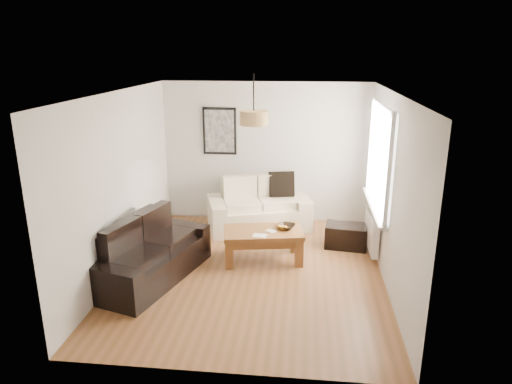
# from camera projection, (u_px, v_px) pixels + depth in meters

# --- Properties ---
(floor) EXTENTS (4.50, 4.50, 0.00)m
(floor) POSITION_uv_depth(u_px,v_px,m) (252.00, 272.00, 6.83)
(floor) COLOR brown
(floor) RESTS_ON ground
(ceiling) EXTENTS (3.80, 4.50, 0.00)m
(ceiling) POSITION_uv_depth(u_px,v_px,m) (251.00, 93.00, 6.06)
(ceiling) COLOR white
(ceiling) RESTS_ON floor
(wall_back) EXTENTS (3.80, 0.04, 2.60)m
(wall_back) POSITION_uv_depth(u_px,v_px,m) (265.00, 153.00, 8.58)
(wall_back) COLOR silver
(wall_back) RESTS_ON floor
(wall_front) EXTENTS (3.80, 0.04, 2.60)m
(wall_front) POSITION_uv_depth(u_px,v_px,m) (223.00, 256.00, 4.31)
(wall_front) COLOR silver
(wall_front) RESTS_ON floor
(wall_left) EXTENTS (0.04, 4.50, 2.60)m
(wall_left) POSITION_uv_depth(u_px,v_px,m) (120.00, 184.00, 6.64)
(wall_left) COLOR silver
(wall_left) RESTS_ON floor
(wall_right) EXTENTS (0.04, 4.50, 2.60)m
(wall_right) POSITION_uv_depth(u_px,v_px,m) (391.00, 192.00, 6.25)
(wall_right) COLOR silver
(wall_right) RESTS_ON floor
(window_bay) EXTENTS (0.14, 1.90, 1.60)m
(window_bay) POSITION_uv_depth(u_px,v_px,m) (381.00, 157.00, 6.93)
(window_bay) COLOR white
(window_bay) RESTS_ON wall_right
(radiator) EXTENTS (0.10, 0.90, 0.52)m
(radiator) POSITION_uv_depth(u_px,v_px,m) (372.00, 232.00, 7.29)
(radiator) COLOR white
(radiator) RESTS_ON wall_right
(poster) EXTENTS (0.62, 0.04, 0.87)m
(poster) POSITION_uv_depth(u_px,v_px,m) (220.00, 131.00, 8.52)
(poster) COLOR black
(poster) RESTS_ON wall_back
(pendant_shade) EXTENTS (0.40, 0.40, 0.20)m
(pendant_shade) POSITION_uv_depth(u_px,v_px,m) (254.00, 118.00, 6.45)
(pendant_shade) COLOR tan
(pendant_shade) RESTS_ON ceiling
(loveseat_cream) EXTENTS (2.00, 1.47, 0.89)m
(loveseat_cream) POSITION_uv_depth(u_px,v_px,m) (259.00, 205.00, 8.40)
(loveseat_cream) COLOR beige
(loveseat_cream) RESTS_ON floor
(sofa_leather) EXTENTS (1.46, 2.11, 0.83)m
(sofa_leather) POSITION_uv_depth(u_px,v_px,m) (149.00, 251.00, 6.55)
(sofa_leather) COLOR black
(sofa_leather) RESTS_ON floor
(coffee_table) EXTENTS (1.30, 0.86, 0.49)m
(coffee_table) POSITION_uv_depth(u_px,v_px,m) (263.00, 245.00, 7.15)
(coffee_table) COLOR brown
(coffee_table) RESTS_ON floor
(ottoman) EXTENTS (0.72, 0.52, 0.38)m
(ottoman) POSITION_uv_depth(u_px,v_px,m) (346.00, 236.00, 7.64)
(ottoman) COLOR black
(ottoman) RESTS_ON floor
(cushion_left) EXTENTS (0.41, 0.19, 0.39)m
(cushion_left) POSITION_uv_depth(u_px,v_px,m) (245.00, 185.00, 8.54)
(cushion_left) COLOR black
(cushion_left) RESTS_ON loveseat_cream
(cushion_right) EXTENTS (0.48, 0.23, 0.46)m
(cushion_right) POSITION_uv_depth(u_px,v_px,m) (282.00, 184.00, 8.46)
(cushion_right) COLOR black
(cushion_right) RESTS_ON loveseat_cream
(fruit_bowl) EXTENTS (0.34, 0.34, 0.07)m
(fruit_bowl) POSITION_uv_depth(u_px,v_px,m) (286.00, 227.00, 7.13)
(fruit_bowl) COLOR black
(fruit_bowl) RESTS_ON coffee_table
(orange_a) EXTENTS (0.09, 0.09, 0.07)m
(orange_a) POSITION_uv_depth(u_px,v_px,m) (282.00, 228.00, 7.07)
(orange_a) COLOR orange
(orange_a) RESTS_ON fruit_bowl
(orange_b) EXTENTS (0.09, 0.09, 0.07)m
(orange_b) POSITION_uv_depth(u_px,v_px,m) (285.00, 228.00, 7.06)
(orange_b) COLOR orange
(orange_b) RESTS_ON fruit_bowl
(orange_c) EXTENTS (0.08, 0.08, 0.07)m
(orange_c) POSITION_uv_depth(u_px,v_px,m) (279.00, 227.00, 7.11)
(orange_c) COLOR orange
(orange_c) RESTS_ON fruit_bowl
(papers) EXTENTS (0.23, 0.17, 0.01)m
(papers) POSITION_uv_depth(u_px,v_px,m) (260.00, 236.00, 6.87)
(papers) COLOR beige
(papers) RESTS_ON coffee_table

